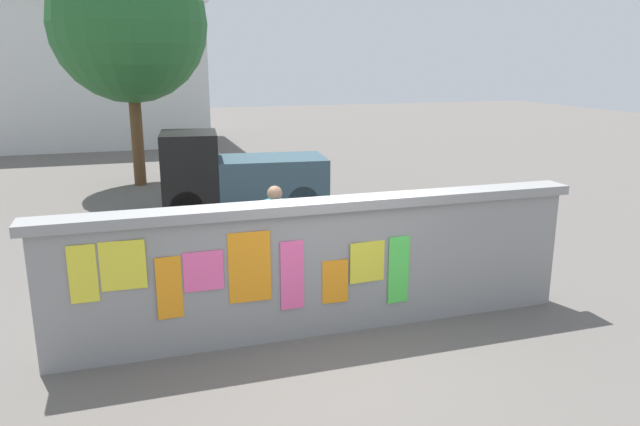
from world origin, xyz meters
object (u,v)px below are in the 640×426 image
(auto_rickshaw_truck, at_px, (236,174))
(motorcycle, at_px, (378,234))
(bicycle_near, at_px, (178,242))
(person_walking, at_px, (275,228))
(tree_roadside, at_px, (129,24))

(auto_rickshaw_truck, bearing_deg, motorcycle, -66.64)
(motorcycle, height_order, bicycle_near, bicycle_near)
(auto_rickshaw_truck, relative_size, motorcycle, 1.97)
(auto_rickshaw_truck, height_order, motorcycle, auto_rickshaw_truck)
(person_walking, bearing_deg, bicycle_near, 125.05)
(person_walking, height_order, tree_roadside, tree_roadside)
(motorcycle, bearing_deg, tree_roadside, 115.04)
(motorcycle, relative_size, bicycle_near, 1.12)
(motorcycle, distance_m, person_walking, 2.27)
(person_walking, bearing_deg, auto_rickshaw_truck, 86.81)
(motorcycle, bearing_deg, bicycle_near, 164.40)
(auto_rickshaw_truck, height_order, tree_roadside, tree_roadside)
(motorcycle, xyz_separation_m, tree_roadside, (-3.75, 8.02, 3.82))
(tree_roadside, bearing_deg, motorcycle, -64.96)
(bicycle_near, bearing_deg, person_walking, -54.95)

